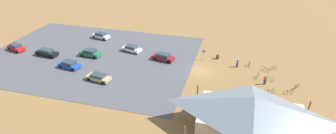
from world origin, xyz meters
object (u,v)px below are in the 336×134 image
at_px(bicycle_blue_yard_center, 273,68).
at_px(car_red_second_row, 16,47).
at_px(visitor_near_lot, 297,107).
at_px(bicycle_silver_lone_east, 269,79).
at_px(car_tan_end_stall, 98,77).
at_px(car_silver_front_row, 101,36).
at_px(bicycle_black_yard_left, 289,92).
at_px(car_blue_back_corner, 69,64).
at_px(car_white_far_end, 132,49).
at_px(car_black_by_curb, 47,52).
at_px(car_maroon_inner_stall, 163,57).
at_px(visitor_at_bikes, 237,63).
at_px(lot_sign, 204,54).
at_px(car_green_aisle_side, 90,53).
at_px(bicycle_orange_back_row, 266,69).
at_px(bicycle_teal_by_bin, 269,91).
at_px(bike_pavilion, 252,113).
at_px(bicycle_green_edge_south, 296,87).
at_px(bicycle_purple_near_porch, 249,64).
at_px(trash_bin, 218,57).
at_px(bicycle_yellow_lone_west, 258,76).
at_px(visitor_crossing_yard, 265,80).

xyz_separation_m(bicycle_blue_yard_center, car_red_second_row, (53.42, 5.50, 0.43)).
relative_size(bicycle_blue_yard_center, visitor_near_lot, 0.84).
xyz_separation_m(bicycle_silver_lone_east, car_tan_end_stall, (29.08, 7.79, 0.29)).
distance_m(bicycle_silver_lone_east, car_silver_front_row, 39.04).
bearing_deg(bicycle_black_yard_left, car_blue_back_corner, 2.03).
bearing_deg(car_white_far_end, car_black_by_curb, 21.84).
distance_m(bicycle_black_yard_left, car_maroon_inner_stall, 23.91).
xyz_separation_m(bicycle_black_yard_left, visitor_at_bikes, (8.48, -7.35, 0.50)).
relative_size(car_white_far_end, car_black_by_curb, 0.92).
distance_m(lot_sign, car_green_aisle_side, 23.42).
bearing_deg(visitor_near_lot, bicycle_black_yard_left, -83.43).
height_order(bicycle_orange_back_row, bicycle_silver_lone_east, bicycle_silver_lone_east).
distance_m(bicycle_teal_by_bin, car_green_aisle_side, 35.55).
relative_size(bicycle_silver_lone_east, visitor_at_bikes, 1.03).
distance_m(bicycle_blue_yard_center, car_tan_end_stall, 32.50).
bearing_deg(bike_pavilion, bicycle_green_edge_south, -120.72).
distance_m(car_tan_end_stall, car_red_second_row, 24.28).
bearing_deg(bicycle_purple_near_porch, bicycle_teal_by_bin, 109.70).
relative_size(trash_bin, car_green_aisle_side, 0.20).
bearing_deg(car_red_second_row, car_black_by_curb, 176.13).
height_order(bicycle_teal_by_bin, car_tan_end_stall, car_tan_end_stall).
bearing_deg(bicycle_yellow_lone_west, bicycle_silver_lone_east, 167.43).
bearing_deg(car_silver_front_row, car_maroon_inner_stall, 157.93).
distance_m(car_black_by_curb, visitor_near_lot, 48.13).
xyz_separation_m(trash_bin, visitor_crossing_yard, (-8.88, 7.74, 0.44)).
bearing_deg(bicycle_black_yard_left, visitor_near_lot, 96.57).
xyz_separation_m(bike_pavilion, visitor_crossing_yard, (-2.58, -12.99, -2.22)).
bearing_deg(bicycle_silver_lone_east, visitor_near_lot, 112.03).
bearing_deg(visitor_at_bikes, car_black_by_curb, 7.91).
bearing_deg(bicycle_yellow_lone_west, bicycle_black_yard_left, 139.92).
relative_size(trash_bin, bicycle_purple_near_porch, 0.53).
relative_size(bicycle_purple_near_porch, car_tan_end_stall, 0.37).
relative_size(bike_pavilion, lot_sign, 7.31).
height_order(bicycle_blue_yard_center, bicycle_teal_by_bin, bicycle_teal_by_bin).
relative_size(bicycle_green_edge_south, visitor_at_bikes, 0.81).
distance_m(car_green_aisle_side, car_white_far_end, 8.66).
xyz_separation_m(bicycle_blue_yard_center, car_tan_end_stall, (30.10, 12.25, 0.32)).
bearing_deg(car_silver_front_row, bicycle_black_yard_left, 161.63).
bearing_deg(lot_sign, visitor_at_bikes, 169.04).
bearing_deg(car_white_far_end, bicycle_black_yard_left, 164.49).
relative_size(bicycle_blue_yard_center, car_blue_back_corner, 0.32).
xyz_separation_m(car_blue_back_corner, car_red_second_row, (15.68, -3.94, 0.05)).
bearing_deg(bicycle_yellow_lone_west, visitor_near_lot, 121.08).
bearing_deg(car_black_by_curb, visitor_at_bikes, -172.09).
xyz_separation_m(bicycle_purple_near_porch, visitor_near_lot, (-6.77, 13.14, 0.52)).
xyz_separation_m(bicycle_orange_back_row, bicycle_silver_lone_east, (-0.33, 3.45, -0.00)).
xyz_separation_m(bicycle_purple_near_porch, car_white_far_end, (24.54, -0.21, 0.33)).
bearing_deg(visitor_crossing_yard, bicycle_teal_by_bin, 102.38).
relative_size(lot_sign, car_maroon_inner_stall, 0.46).
relative_size(bicycle_yellow_lone_west, visitor_crossing_yard, 1.01).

